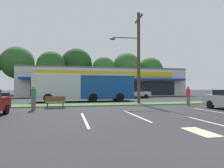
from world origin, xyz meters
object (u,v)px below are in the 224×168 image
Objects in this scene: car_2 at (136,93)px; car_3 at (102,93)px; utility_pole at (137,55)px; pedestrian_by_pole at (34,98)px; bus_stop_bench at (55,102)px; city_bus at (85,87)px; pedestrian_near_bench at (188,96)px.

car_2 is 5.43m from car_3.
utility_pole is 10.31m from pedestrian_by_pole.
car_3 is 2.65× the size of pedestrian_by_pole.
utility_pole is at bearing -167.30° from bus_stop_bench.
city_bus is at bearing 33.45° from car_2.
city_bus is at bearing 132.02° from utility_pole.
city_bus is at bearing 42.46° from pedestrian_by_pole.
utility_pole reaches higher than car_2.
car_2 is at bearing 27.52° from pedestrian_by_pole.
utility_pole is 1.90× the size of car_3.
pedestrian_near_bench is (11.75, -0.48, 0.39)m from bus_stop_bench.
bus_stop_bench is 0.34× the size of car_3.
car_2 is at bearing -132.00° from bus_stop_bench.
car_3 is at bearing 42.01° from pedestrian_by_pole.
car_3 is 2.68× the size of pedestrian_near_bench.
city_bus is 6.20m from car_3.
city_bus reaches higher than bus_stop_bench.
utility_pole is 7.73m from city_bus.
bus_stop_bench is 0.36× the size of car_2.
car_2 is at bearing -87.98° from pedestrian_near_bench.
pedestrian_by_pole is (-4.33, -8.15, -0.86)m from city_bus.
utility_pole is 5.04× the size of pedestrian_by_pole.
city_bus is at bearing -112.40° from bus_stop_bench.
pedestrian_by_pole is (-13.20, -0.70, 0.01)m from pedestrian_near_bench.
pedestrian_near_bench is at bearing -16.55° from pedestrian_by_pole.
car_3 is 15.36m from pedestrian_by_pole.
city_bus reaches higher than pedestrian_near_bench.
bus_stop_bench is at bearing 48.00° from car_2.
utility_pole is at bearing 71.26° from car_2.
car_2 reaches higher than bus_stop_bench.
car_3 is at bearing 99.41° from utility_pole.
car_3 is at bearing -120.65° from city_bus.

